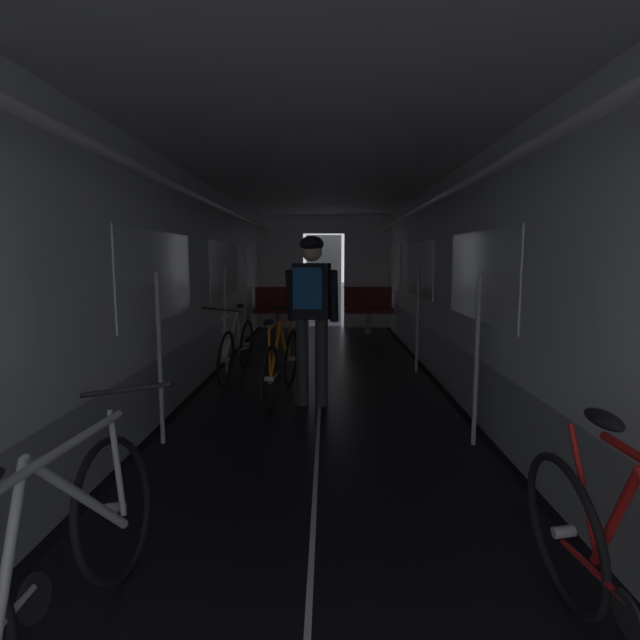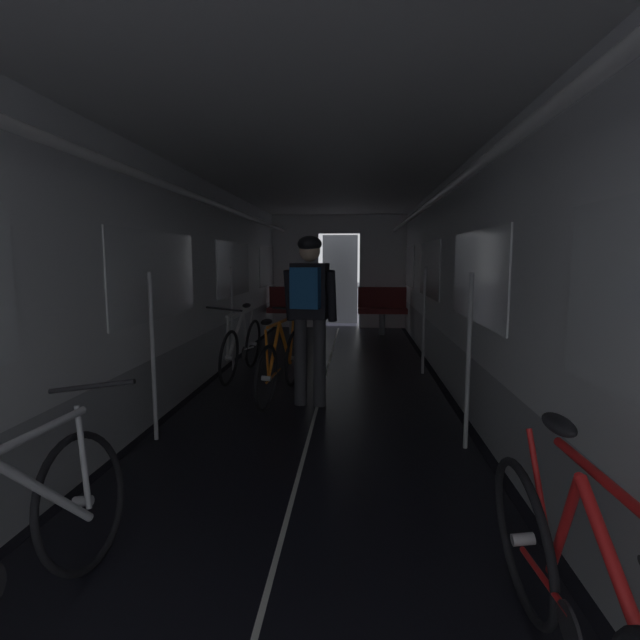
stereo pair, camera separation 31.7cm
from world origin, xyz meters
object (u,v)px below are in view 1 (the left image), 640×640
Objects in this scene: bench_seat_far_left at (278,306)px; bicycle_orange_in_aisle at (281,364)px; bench_seat_far_right at (368,306)px; person_cyclist_aisle at (311,302)px; bicycle_silver at (46,566)px; bicycle_white at (237,347)px.

bicycle_orange_in_aisle is (0.48, -4.65, -0.18)m from bench_seat_far_left.
person_cyclist_aisle reaches higher than bench_seat_far_right.
person_cyclist_aisle is (-0.98, -4.92, 0.50)m from bench_seat_far_right.
bench_seat_far_right is 0.58× the size of bicycle_silver.
bicycle_orange_in_aisle is (0.54, 3.53, 0.00)m from bicycle_silver.
bench_seat_far_left is at bearing 87.29° from bicycle_white.
bench_seat_far_left is 0.57× the size of person_cyclist_aisle.
bicycle_white is at bearing 128.64° from person_cyclist_aisle.
bicycle_silver is (-0.06, -8.18, -0.19)m from bench_seat_far_left.
bench_seat_far_left is 1.80m from bench_seat_far_right.
bicycle_orange_in_aisle is (0.66, -0.98, 0.00)m from bicycle_white.
bench_seat_far_right reaches higher than bicycle_white.
bicycle_white is 1.00× the size of bicycle_silver.
bench_seat_far_left is at bearing 95.92° from bicycle_orange_in_aisle.
bench_seat_far_left reaches higher than bicycle_white.
bicycle_white is 1.01× the size of bicycle_orange_in_aisle.
person_cyclist_aisle reaches higher than bench_seat_far_left.
bicycle_silver is at bearing -102.78° from bench_seat_far_right.
bicycle_silver is at bearing -90.39° from bench_seat_far_left.
bicycle_silver reaches higher than bicycle_white.
bench_seat_far_right is at bearing 61.78° from bicycle_white.
bicycle_orange_in_aisle is (-0.34, 0.27, -0.69)m from person_cyclist_aisle.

